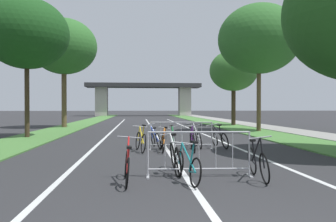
# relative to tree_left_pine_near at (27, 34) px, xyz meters

# --- Properties ---
(grass_verge_left) EXTENTS (2.74, 72.18, 0.05)m
(grass_verge_left) POSITION_rel_tree_left_pine_near_xyz_m (0.35, 14.21, -5.39)
(grass_verge_left) COLOR #477A38
(grass_verge_left) RESTS_ON ground
(grass_verge_right) EXTENTS (2.74, 72.18, 0.05)m
(grass_verge_right) POSITION_rel_tree_left_pine_near_xyz_m (13.30, 14.21, -5.39)
(grass_verge_right) COLOR #477A38
(grass_verge_right) RESTS_ON ground
(sidewalk_path_right) EXTENTS (2.40, 72.18, 0.08)m
(sidewalk_path_right) POSITION_rel_tree_left_pine_near_xyz_m (15.87, 14.21, -5.37)
(sidewalk_path_right) COLOR gray
(sidewalk_path_right) RESTS_ON ground
(lane_stripe_center) EXTENTS (0.14, 41.76, 0.01)m
(lane_stripe_center) POSITION_rel_tree_left_pine_near_xyz_m (6.83, 5.56, -5.41)
(lane_stripe_center) COLOR silver
(lane_stripe_center) RESTS_ON ground
(lane_stripe_right_lane) EXTENTS (0.14, 41.76, 0.01)m
(lane_stripe_right_lane) POSITION_rel_tree_left_pine_near_xyz_m (9.63, 5.56, -5.41)
(lane_stripe_right_lane) COLOR silver
(lane_stripe_right_lane) RESTS_ON ground
(lane_stripe_left_lane) EXTENTS (0.14, 41.76, 0.01)m
(lane_stripe_left_lane) POSITION_rel_tree_left_pine_near_xyz_m (4.02, 5.56, -5.41)
(lane_stripe_left_lane) COLOR silver
(lane_stripe_left_lane) RESTS_ON ground
(overpass_bridge) EXTENTS (20.95, 4.34, 5.98)m
(overpass_bridge) POSITION_rel_tree_left_pine_near_xyz_m (6.83, 44.34, -1.13)
(overpass_bridge) COLOR #2D2D30
(overpass_bridge) RESTS_ON ground
(tree_left_pine_near) EXTENTS (4.31, 4.31, 7.26)m
(tree_left_pine_near) POSITION_rel_tree_left_pine_near_xyz_m (0.00, 0.00, 0.00)
(tree_left_pine_near) COLOR #3D2D1E
(tree_left_pine_near) RESTS_ON ground
(tree_left_oak_near) EXTENTS (5.11, 5.11, 8.52)m
(tree_left_oak_near) POSITION_rel_tree_left_pine_near_xyz_m (-0.01, 8.88, 0.92)
(tree_left_oak_near) COLOR brown
(tree_left_oak_near) RESTS_ON ground
(tree_right_pine_far) EXTENTS (5.35, 5.35, 8.35)m
(tree_right_pine_far) POSITION_rel_tree_left_pine_near_xyz_m (13.66, 3.43, 0.66)
(tree_right_pine_far) COLOR brown
(tree_right_pine_far) RESTS_ON ground
(tree_right_cypress_far) EXTENTS (4.18, 4.18, 6.57)m
(tree_right_cypress_far) POSITION_rel_tree_left_pine_near_xyz_m (14.06, 10.66, -0.64)
(tree_right_cypress_far) COLOR #3D2D1E
(tree_right_cypress_far) RESTS_ON ground
(crowd_barrier_nearest) EXTENTS (2.43, 0.55, 1.05)m
(crowd_barrier_nearest) POSITION_rel_tree_left_pine_near_xyz_m (7.13, -10.42, -4.89)
(crowd_barrier_nearest) COLOR #ADADB2
(crowd_barrier_nearest) RESTS_ON ground
(crowd_barrier_second) EXTENTS (2.43, 0.54, 1.05)m
(crowd_barrier_second) POSITION_rel_tree_left_pine_near_xyz_m (7.37, -5.40, -4.89)
(crowd_barrier_second) COLOR #ADADB2
(crowd_barrier_second) RESTS_ON ground
(bicycle_black_0) EXTENTS (0.67, 1.72, 0.96)m
(bicycle_black_0) POSITION_rel_tree_left_pine_near_xyz_m (8.94, -5.01, -5.05)
(bicycle_black_0) COLOR black
(bicycle_black_0) RESTS_ON ground
(bicycle_orange_1) EXTENTS (0.43, 1.63, 0.92)m
(bicycle_orange_1) POSITION_rel_tree_left_pine_near_xyz_m (6.65, -5.93, -5.05)
(bicycle_orange_1) COLOR black
(bicycle_orange_1) RESTS_ON ground
(bicycle_teal_2) EXTENTS (0.54, 1.67, 0.91)m
(bicycle_teal_2) POSITION_rel_tree_left_pine_near_xyz_m (6.78, -10.93, -5.06)
(bicycle_teal_2) COLOR black
(bicycle_teal_2) RESTS_ON ground
(bicycle_white_3) EXTENTS (0.53, 1.68, 0.99)m
(bicycle_white_3) POSITION_rel_tree_left_pine_near_xyz_m (6.64, -9.90, -5.03)
(bicycle_white_3) COLOR black
(bicycle_white_3) RESTS_ON ground
(bicycle_purple_4) EXTENTS (0.56, 1.69, 1.00)m
(bicycle_purple_4) POSITION_rel_tree_left_pine_near_xyz_m (7.71, -5.93, -5.04)
(bicycle_purple_4) COLOR black
(bicycle_purple_4) RESTS_ON ground
(bicycle_yellow_5) EXTENTS (0.55, 1.67, 0.99)m
(bicycle_yellow_5) POSITION_rel_tree_left_pine_near_xyz_m (5.83, -5.85, -5.03)
(bicycle_yellow_5) COLOR black
(bicycle_yellow_5) RESTS_ON ground
(bicycle_red_6) EXTENTS (0.51, 1.69, 0.96)m
(bicycle_red_6) POSITION_rel_tree_left_pine_near_xyz_m (5.50, -10.91, -5.05)
(bicycle_red_6) COLOR black
(bicycle_red_6) RESTS_ON ground
(bicycle_green_7) EXTENTS (0.47, 1.59, 0.92)m
(bicycle_green_7) POSITION_rel_tree_left_pine_near_xyz_m (7.15, -4.80, -5.06)
(bicycle_green_7) COLOR black
(bicycle_green_7) RESTS_ON ground
(bicycle_silver_8) EXTENTS (0.54, 1.68, 1.02)m
(bicycle_silver_8) POSITION_rel_tree_left_pine_near_xyz_m (8.08, -4.85, -5.03)
(bicycle_silver_8) COLOR black
(bicycle_silver_8) RESTS_ON ground
(bicycle_blue_9) EXTENTS (0.64, 1.69, 0.95)m
(bicycle_blue_9) POSITION_rel_tree_left_pine_near_xyz_m (6.41, -4.85, -5.05)
(bicycle_blue_9) COLOR black
(bicycle_blue_9) RESTS_ON ground
(bicycle_black_10) EXTENTS (0.48, 1.67, 1.01)m
(bicycle_black_10) POSITION_rel_tree_left_pine_near_xyz_m (8.38, -10.79, -5.03)
(bicycle_black_10) COLOR black
(bicycle_black_10) RESTS_ON ground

